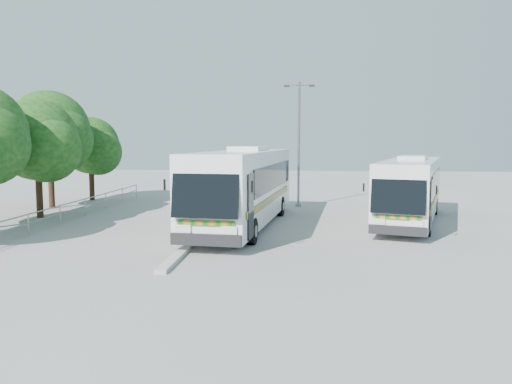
# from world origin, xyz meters

# --- Properties ---
(ground) EXTENTS (100.00, 100.00, 0.00)m
(ground) POSITION_xyz_m (0.00, 0.00, 0.00)
(ground) COLOR #9C9C97
(ground) RESTS_ON ground
(kerb_divider) EXTENTS (0.40, 16.00, 0.15)m
(kerb_divider) POSITION_xyz_m (-2.30, 2.00, 0.07)
(kerb_divider) COLOR #B2B2AD
(kerb_divider) RESTS_ON ground
(railing) EXTENTS (0.06, 22.00, 1.00)m
(railing) POSITION_xyz_m (-10.00, 4.00, 0.74)
(railing) COLOR gray
(railing) RESTS_ON ground
(tree_far_c) EXTENTS (4.97, 4.69, 6.49)m
(tree_far_c) POSITION_xyz_m (-12.12, 5.10, 4.26)
(tree_far_c) COLOR #382314
(tree_far_c) RESTS_ON ground
(tree_far_d) EXTENTS (5.62, 5.30, 7.33)m
(tree_far_d) POSITION_xyz_m (-13.31, 8.80, 4.82)
(tree_far_d) COLOR #382314
(tree_far_d) RESTS_ON ground
(tree_far_e) EXTENTS (4.54, 4.28, 5.92)m
(tree_far_e) POSITION_xyz_m (-12.63, 13.30, 3.89)
(tree_far_e) COLOR #382314
(tree_far_e) RESTS_ON ground
(coach_main) EXTENTS (4.18, 13.67, 3.73)m
(coach_main) POSITION_xyz_m (-0.60, 3.24, 2.05)
(coach_main) COLOR white
(coach_main) RESTS_ON ground
(coach_adjacent) EXTENTS (5.68, 11.89, 3.25)m
(coach_adjacent) POSITION_xyz_m (7.86, 5.16, 1.78)
(coach_adjacent) COLOR silver
(coach_adjacent) RESTS_ON ground
(lamppost) EXTENTS (1.94, 0.19, 7.94)m
(lamppost) POSITION_xyz_m (2.06, 10.98, 4.38)
(lamppost) COLOR gray
(lamppost) RESTS_ON ground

